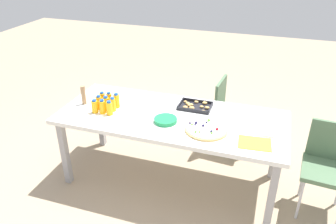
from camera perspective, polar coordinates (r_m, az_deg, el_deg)
name	(u,v)px	position (r m, az deg, el deg)	size (l,w,h in m)	color
ground_plane	(171,179)	(3.49, 0.52, -11.36)	(12.00, 12.00, 0.00)	gray
party_table	(171,122)	(3.11, 0.58, -1.68)	(2.10, 0.88, 0.74)	white
chair_far_right	(230,109)	(3.78, 10.52, 0.52)	(0.43, 0.43, 0.83)	#4C6B4C
chair_end	(328,162)	(3.18, 25.73, -7.75)	(0.43, 0.43, 0.83)	#4C6B4C
juice_bottle_0	(95,107)	(3.18, -12.44, 0.92)	(0.06, 0.06, 0.13)	#F9AB14
juice_bottle_1	(102,107)	(3.15, -11.18, 0.87)	(0.06, 0.06, 0.14)	#FAAC14
juice_bottle_2	(109,108)	(3.11, -10.01, 0.63)	(0.06, 0.06, 0.14)	#F8AE14
juice_bottle_3	(99,103)	(3.24, -11.76, 1.57)	(0.06, 0.06, 0.14)	#F9AC14
juice_bottle_4	(106,104)	(3.21, -10.57, 1.43)	(0.06, 0.06, 0.14)	#F9AE14
juice_bottle_5	(113,105)	(3.18, -9.45, 1.25)	(0.05, 0.05, 0.14)	#F9AD14
juice_bottle_6	(103,99)	(3.30, -11.16, 2.18)	(0.05, 0.05, 0.14)	#F9AC14
juice_bottle_7	(109,100)	(3.26, -10.02, 2.07)	(0.05, 0.05, 0.15)	#F9AB14
juice_bottle_8	(116,101)	(3.24, -8.84, 1.89)	(0.06, 0.06, 0.15)	#F9AB14
fruit_pizza	(206,129)	(2.86, 6.58, -2.92)	(0.37, 0.37, 0.05)	tan
snack_tray	(195,106)	(3.23, 4.64, 1.00)	(0.31, 0.23, 0.04)	black
plate_stack	(166,120)	(2.97, -0.42, -1.39)	(0.21, 0.21, 0.03)	#1E8C4C
napkin_stack	(266,132)	(2.93, 16.51, -3.29)	(0.15, 0.15, 0.01)	white
cardboard_tube	(84,95)	(3.36, -14.28, 2.83)	(0.04, 0.04, 0.19)	#9E7A56
paper_folder	(255,143)	(2.76, 14.64, -5.20)	(0.26, 0.20, 0.01)	yellow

